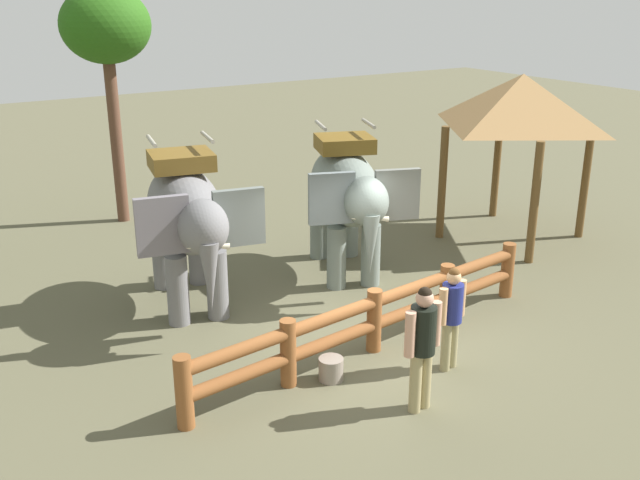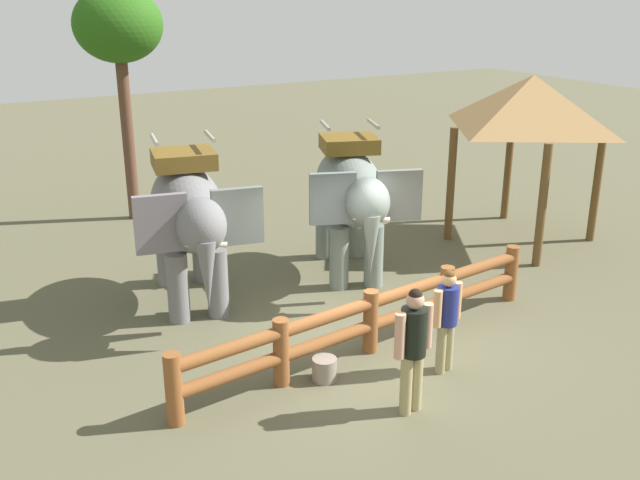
{
  "view_description": "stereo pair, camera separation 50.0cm",
  "coord_description": "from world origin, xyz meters",
  "px_view_note": "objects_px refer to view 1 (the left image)",
  "views": [
    {
      "loc": [
        -6.29,
        -8.48,
        5.6
      ],
      "look_at": [
        0.0,
        1.51,
        1.4
      ],
      "focal_mm": 40.67,
      "sensor_mm": 36.0,
      "label": 1
    },
    {
      "loc": [
        -5.86,
        -8.74,
        5.6
      ],
      "look_at": [
        0.0,
        1.51,
        1.4
      ],
      "focal_mm": 40.67,
      "sensor_mm": 36.0,
      "label": 2
    }
  ],
  "objects_px": {
    "elephant_near_left": "(187,216)",
    "thatched_shelter": "(521,103)",
    "feed_bucket": "(331,369)",
    "tourist_man_in_blue": "(422,340)",
    "tree_far_left": "(106,30)",
    "elephant_center": "(347,193)",
    "tourist_woman_in_black": "(452,311)",
    "log_fence": "(374,316)"
  },
  "relations": [
    {
      "from": "tourist_man_in_blue",
      "to": "tourist_woman_in_black",
      "type": "bearing_deg",
      "value": 30.18
    },
    {
      "from": "tourist_woman_in_black",
      "to": "tree_far_left",
      "type": "relative_size",
      "value": 0.3
    },
    {
      "from": "log_fence",
      "to": "tree_far_left",
      "type": "bearing_deg",
      "value": 98.18
    },
    {
      "from": "elephant_near_left",
      "to": "thatched_shelter",
      "type": "bearing_deg",
      "value": -2.39
    },
    {
      "from": "elephant_center",
      "to": "tree_far_left",
      "type": "height_order",
      "value": "tree_far_left"
    },
    {
      "from": "tourist_woman_in_black",
      "to": "tourist_man_in_blue",
      "type": "bearing_deg",
      "value": -149.82
    },
    {
      "from": "elephant_center",
      "to": "thatched_shelter",
      "type": "distance_m",
      "value": 4.74
    },
    {
      "from": "log_fence",
      "to": "thatched_shelter",
      "type": "xyz_separation_m",
      "value": [
        5.96,
        2.8,
        2.51
      ]
    },
    {
      "from": "tourist_man_in_blue",
      "to": "feed_bucket",
      "type": "height_order",
      "value": "tourist_man_in_blue"
    },
    {
      "from": "tourist_woman_in_black",
      "to": "tree_far_left",
      "type": "distance_m",
      "value": 10.71
    },
    {
      "from": "elephant_near_left",
      "to": "tree_far_left",
      "type": "xyz_separation_m",
      "value": [
        0.55,
        5.7,
        2.84
      ]
    },
    {
      "from": "elephant_near_left",
      "to": "thatched_shelter",
      "type": "relative_size",
      "value": 0.98
    },
    {
      "from": "elephant_center",
      "to": "thatched_shelter",
      "type": "bearing_deg",
      "value": -1.43
    },
    {
      "from": "elephant_near_left",
      "to": "tourist_woman_in_black",
      "type": "relative_size",
      "value": 2.23
    },
    {
      "from": "tourist_woman_in_black",
      "to": "thatched_shelter",
      "type": "bearing_deg",
      "value": 36.03
    },
    {
      "from": "elephant_near_left",
      "to": "tourist_woman_in_black",
      "type": "bearing_deg",
      "value": -59.78
    },
    {
      "from": "elephant_center",
      "to": "thatched_shelter",
      "type": "xyz_separation_m",
      "value": [
        4.53,
        -0.11,
        1.4
      ]
    },
    {
      "from": "thatched_shelter",
      "to": "tree_far_left",
      "type": "xyz_separation_m",
      "value": [
        -7.23,
        6.02,
        1.46
      ]
    },
    {
      "from": "log_fence",
      "to": "tree_far_left",
      "type": "distance_m",
      "value": 9.76
    },
    {
      "from": "log_fence",
      "to": "tree_far_left",
      "type": "xyz_separation_m",
      "value": [
        -1.27,
        8.82,
        3.97
      ]
    },
    {
      "from": "log_fence",
      "to": "tourist_woman_in_black",
      "type": "distance_m",
      "value": 1.3
    },
    {
      "from": "log_fence",
      "to": "tourist_man_in_blue",
      "type": "bearing_deg",
      "value": -105.36
    },
    {
      "from": "elephant_center",
      "to": "tourist_woman_in_black",
      "type": "bearing_deg",
      "value": -101.36
    },
    {
      "from": "log_fence",
      "to": "elephant_near_left",
      "type": "bearing_deg",
      "value": 120.19
    },
    {
      "from": "elephant_near_left",
      "to": "tourist_woman_in_black",
      "type": "distance_m",
      "value": 4.93
    },
    {
      "from": "elephant_center",
      "to": "tourist_man_in_blue",
      "type": "distance_m",
      "value": 5.05
    },
    {
      "from": "log_fence",
      "to": "tourist_man_in_blue",
      "type": "xyz_separation_m",
      "value": [
        -0.47,
        -1.72,
        0.46
      ]
    },
    {
      "from": "elephant_center",
      "to": "tourist_woman_in_black",
      "type": "height_order",
      "value": "elephant_center"
    },
    {
      "from": "thatched_shelter",
      "to": "feed_bucket",
      "type": "distance_m",
      "value": 8.28
    },
    {
      "from": "elephant_near_left",
      "to": "elephant_center",
      "type": "xyz_separation_m",
      "value": [
        3.25,
        -0.21,
        -0.02
      ]
    },
    {
      "from": "elephant_near_left",
      "to": "tree_far_left",
      "type": "relative_size",
      "value": 0.66
    },
    {
      "from": "log_fence",
      "to": "feed_bucket",
      "type": "relative_size",
      "value": 18.92
    },
    {
      "from": "tourist_woman_in_black",
      "to": "tree_far_left",
      "type": "height_order",
      "value": "tree_far_left"
    },
    {
      "from": "elephant_center",
      "to": "tourist_woman_in_black",
      "type": "relative_size",
      "value": 2.21
    },
    {
      "from": "log_fence",
      "to": "elephant_center",
      "type": "distance_m",
      "value": 3.43
    },
    {
      "from": "thatched_shelter",
      "to": "elephant_near_left",
      "type": "bearing_deg",
      "value": 177.61
    },
    {
      "from": "log_fence",
      "to": "elephant_near_left",
      "type": "distance_m",
      "value": 3.78
    },
    {
      "from": "log_fence",
      "to": "tree_far_left",
      "type": "relative_size",
      "value": 1.26
    },
    {
      "from": "elephant_near_left",
      "to": "feed_bucket",
      "type": "distance_m",
      "value": 3.93
    },
    {
      "from": "thatched_shelter",
      "to": "tree_far_left",
      "type": "distance_m",
      "value": 9.52
    },
    {
      "from": "tourist_man_in_blue",
      "to": "tree_far_left",
      "type": "relative_size",
      "value": 0.33
    },
    {
      "from": "tree_far_left",
      "to": "elephant_center",
      "type": "bearing_deg",
      "value": -65.44
    }
  ]
}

